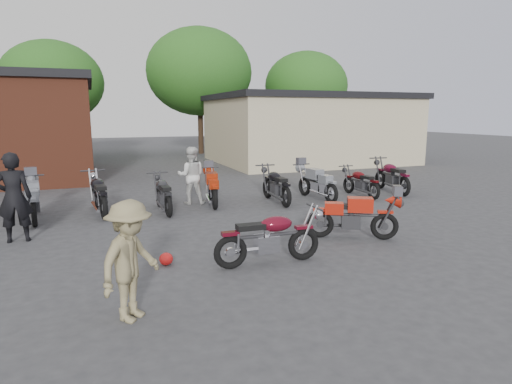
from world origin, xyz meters
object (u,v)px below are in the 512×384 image
object	(u,v)px
person_light	(191,176)
row_bike_6	(317,181)
row_bike_3	(163,192)
row_bike_8	(391,174)
person_tan	(130,261)
row_bike_7	(360,181)
sportbike	(354,214)
row_bike_4	(212,186)
person_dark	(14,198)
row_bike_1	(33,198)
helmet	(166,259)
row_bike_2	(98,192)
vintage_motorcycle	(270,234)
row_bike_5	(276,183)

from	to	relation	value
person_light	row_bike_6	world-z (taller)	person_light
row_bike_3	row_bike_8	size ratio (longest dim) A/B	0.90
person_tan	row_bike_7	bearing A→B (deg)	-7.94
sportbike	row_bike_3	world-z (taller)	row_bike_3
row_bike_4	row_bike_7	world-z (taller)	row_bike_4
row_bike_8	row_bike_7	bearing A→B (deg)	107.67
sportbike	row_bike_8	distance (m)	6.25
person_dark	row_bike_1	bearing A→B (deg)	-95.80
person_dark	person_tan	world-z (taller)	person_dark
row_bike_1	row_bike_3	size ratio (longest dim) A/B	1.05
sportbike	helmet	size ratio (longest dim) A/B	7.63
person_tan	row_bike_7	world-z (taller)	person_tan
row_bike_2	row_bike_6	size ratio (longest dim) A/B	1.05
vintage_motorcycle	row_bike_6	bearing A→B (deg)	54.83
vintage_motorcycle	sportbike	distance (m)	2.49
row_bike_8	person_tan	bearing A→B (deg)	132.86
person_light	row_bike_4	bearing A→B (deg)	164.78
row_bike_1	row_bike_2	xyz separation A→B (m)	(1.59, 0.17, 0.02)
helmet	row_bike_6	distance (m)	7.08
row_bike_1	row_bike_4	world-z (taller)	row_bike_1
row_bike_8	person_light	bearing A→B (deg)	93.25
row_bike_3	helmet	bearing A→B (deg)	170.04
row_bike_6	row_bike_8	xyz separation A→B (m)	(3.06, 0.19, 0.04)
row_bike_1	row_bike_3	distance (m)	3.29
helmet	row_bike_6	size ratio (longest dim) A/B	0.12
row_bike_2	person_tan	bearing A→B (deg)	175.54
person_tan	row_bike_5	size ratio (longest dim) A/B	0.79
person_dark	person_tan	distance (m)	4.97
sportbike	row_bike_4	distance (m)	5.03
row_bike_1	row_bike_4	bearing A→B (deg)	-93.71
row_bike_2	row_bike_8	xyz separation A→B (m)	(9.63, -0.14, 0.01)
row_bike_5	helmet	bearing A→B (deg)	138.55
sportbike	row_bike_2	xyz separation A→B (m)	(-5.19, 4.54, 0.06)
person_dark	helmet	bearing A→B (deg)	133.81
sportbike	person_light	xyz separation A→B (m)	(-2.52, 4.95, 0.32)
row_bike_4	row_bike_7	bearing A→B (deg)	-86.70
sportbike	helmet	distance (m)	4.16
person_dark	row_bike_7	xyz separation A→B (m)	(9.88, 1.75, -0.44)
row_bike_4	row_bike_5	distance (m)	1.97
row_bike_5	row_bike_1	bearing A→B (deg)	89.89
person_light	row_bike_1	size ratio (longest dim) A/B	0.85
sportbike	row_bike_5	size ratio (longest dim) A/B	0.93
row_bike_2	helmet	bearing A→B (deg)	-174.59
row_bike_4	row_bike_5	size ratio (longest dim) A/B	0.96
person_dark	row_bike_4	world-z (taller)	person_dark
row_bike_4	vintage_motorcycle	bearing A→B (deg)	-175.04
sportbike	row_bike_5	distance (m)	4.21
person_dark	row_bike_1	size ratio (longest dim) A/B	0.95
sportbike	row_bike_7	bearing A→B (deg)	82.89
row_bike_3	row_bike_4	distance (m)	1.60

